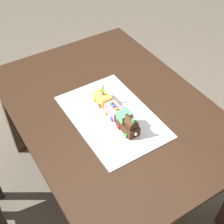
# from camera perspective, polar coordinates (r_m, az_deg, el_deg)

# --- Properties ---
(ground_plane) EXTENTS (8.00, 8.00, 0.00)m
(ground_plane) POSITION_cam_1_polar(r_m,az_deg,el_deg) (2.31, -0.02, -12.44)
(ground_plane) COLOR #6B6054
(dining_table) EXTENTS (1.40, 1.00, 0.74)m
(dining_table) POSITION_cam_1_polar(r_m,az_deg,el_deg) (1.82, -0.03, -1.42)
(dining_table) COLOR #382316
(dining_table) RESTS_ON ground
(cake_board) EXTENTS (0.60, 0.40, 0.00)m
(cake_board) POSITION_cam_1_polar(r_m,az_deg,el_deg) (1.68, -0.00, -0.78)
(cake_board) COLOR silver
(cake_board) RESTS_ON dining_table
(cake_locomotive) EXTENTS (0.14, 0.08, 0.12)m
(cake_locomotive) POSITION_cam_1_polar(r_m,az_deg,el_deg) (1.58, 2.88, -2.05)
(cake_locomotive) COLOR #472816
(cake_locomotive) RESTS_ON cake_board
(cake_car_gondola_bubblegum) EXTENTS (0.10, 0.08, 0.07)m
(cake_car_gondola_bubblegum) POSITION_cam_1_polar(r_m,az_deg,el_deg) (1.67, 0.38, 0.25)
(cake_car_gondola_bubblegum) COLOR pink
(cake_car_gondola_bubblegum) RESTS_ON cake_board
(cake_car_caboose_lemon) EXTENTS (0.10, 0.08, 0.07)m
(cake_car_caboose_lemon) POSITION_cam_1_polar(r_m,az_deg,el_deg) (1.74, -1.70, 2.53)
(cake_car_caboose_lemon) COLOR #F4E04C
(cake_car_caboose_lemon) RESTS_ON cake_board
(birthday_candle) EXTENTS (0.01, 0.01, 0.06)m
(birthday_candle) POSITION_cam_1_polar(r_m,az_deg,el_deg) (1.69, -1.69, 4.32)
(birthday_candle) COLOR #66D872
(birthday_candle) RESTS_ON cake_car_caboose_lemon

